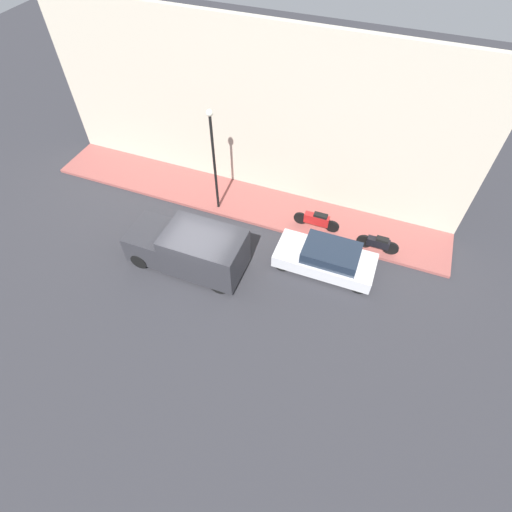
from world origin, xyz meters
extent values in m
plane|color=#2D2D33|center=(0.00, 0.00, 0.00)|extent=(60.00, 60.00, 0.00)
cube|color=#934C47|center=(4.71, 0.00, 0.07)|extent=(2.61, 19.80, 0.14)
cube|color=beige|center=(6.16, 0.00, 3.95)|extent=(0.30, 19.80, 7.90)
cube|color=silver|center=(2.13, -4.82, 0.46)|extent=(1.77, 4.13, 0.59)
cube|color=#192333|center=(2.13, -5.03, 1.01)|extent=(1.56, 2.27, 0.51)
cylinder|color=black|center=(1.37, -3.20, 0.30)|extent=(0.20, 0.59, 0.59)
cylinder|color=black|center=(2.90, -3.20, 0.30)|extent=(0.20, 0.59, 0.59)
cylinder|color=black|center=(1.37, -6.44, 0.30)|extent=(0.20, 0.59, 0.59)
cylinder|color=black|center=(2.90, -6.44, 0.30)|extent=(0.20, 0.59, 0.59)
cube|color=#2D2D33|center=(0.26, -0.22, 1.10)|extent=(2.04, 3.19, 1.80)
cube|color=#2D2D33|center=(0.26, 2.23, 0.83)|extent=(1.94, 1.72, 1.26)
cube|color=#192333|center=(0.26, 2.49, 1.19)|extent=(1.73, 0.95, 0.50)
cylinder|color=black|center=(-0.63, 2.47, 0.37)|extent=(0.22, 0.75, 0.75)
cylinder|color=black|center=(1.14, 2.47, 0.37)|extent=(0.22, 0.75, 0.75)
cylinder|color=black|center=(-0.63, -1.20, 0.37)|extent=(0.22, 0.75, 0.75)
cylinder|color=black|center=(1.14, -1.20, 0.37)|extent=(0.22, 0.75, 0.75)
cube|color=black|center=(3.77, -6.73, 0.62)|extent=(0.30, 0.96, 0.37)
cube|color=black|center=(3.77, -6.87, 0.86)|extent=(0.27, 0.52, 0.12)
cylinder|color=black|center=(3.77, -6.17, 0.48)|extent=(0.10, 0.68, 0.68)
cylinder|color=black|center=(3.77, -7.30, 0.48)|extent=(0.10, 0.68, 0.68)
cube|color=#B21E1E|center=(4.17, -3.89, 0.64)|extent=(0.30, 1.13, 0.47)
cube|color=black|center=(4.17, -4.04, 0.94)|extent=(0.27, 0.62, 0.12)
cylinder|color=black|center=(4.17, -3.14, 0.46)|extent=(0.10, 0.63, 0.63)
cylinder|color=black|center=(4.17, -4.63, 0.46)|extent=(0.10, 0.63, 0.63)
cylinder|color=black|center=(3.84, 0.87, 2.56)|extent=(0.12, 0.12, 4.85)
sphere|color=silver|center=(3.84, 0.87, 5.07)|extent=(0.29, 0.29, 0.29)
camera|label=1|loc=(-8.87, -5.96, 13.33)|focal=28.00mm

